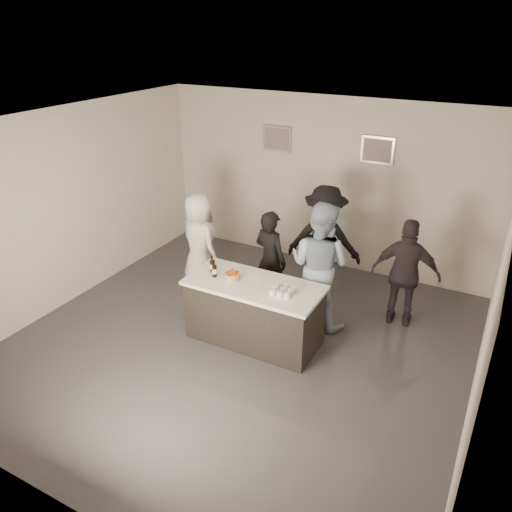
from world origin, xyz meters
The scene contains 19 objects.
floor centered at (0.00, 0.00, 0.00)m, with size 6.00×6.00×0.00m, color #3D3D42.
ceiling centered at (0.00, 0.00, 3.00)m, with size 6.00×6.00×0.00m, color white.
wall_back centered at (0.00, 3.00, 1.50)m, with size 6.00×0.04×3.00m, color beige.
wall_front centered at (0.00, -3.00, 1.50)m, with size 6.00×0.04×3.00m, color beige.
wall_left centered at (-3.00, 0.00, 1.50)m, with size 0.04×6.00×3.00m, color beige.
wall_right centered at (3.00, 0.00, 1.50)m, with size 0.04×6.00×3.00m, color beige.
picture_left centered at (-0.90, 2.97, 2.20)m, with size 0.54×0.04×0.44m, color #B2B2B7.
picture_right centered at (0.90, 2.97, 2.20)m, with size 0.54×0.04×0.44m, color #B2B2B7.
bar_counter centered at (0.14, 0.19, 0.45)m, with size 1.86×0.86×0.90m, color white.
cake centered at (-0.19, 0.16, 0.94)m, with size 0.22×0.22×0.08m, color orange.
beer_bottle_a centered at (-0.55, 0.22, 1.03)m, with size 0.07×0.07×0.26m, color black.
beer_bottle_b centered at (-0.44, 0.11, 1.03)m, with size 0.07×0.07×0.26m, color black.
tumbler_cluster centered at (0.59, 0.15, 0.94)m, with size 0.30×0.30×0.08m, color gold.
candles centered at (-0.16, -0.07, 0.90)m, with size 0.24×0.08×0.01m, color pink.
person_main_black centered at (-0.10, 1.15, 0.79)m, with size 0.58×0.38×1.58m, color black.
person_main_blue centered at (0.73, 1.04, 0.95)m, with size 0.92×0.72×1.89m, color #9DAFCD.
person_guest_left centered at (-1.37, 1.10, 0.82)m, with size 0.80×0.52×1.64m, color white.
person_guest_right centered at (1.84, 1.60, 0.82)m, with size 0.96×0.40×1.65m, color #2B262D.
person_guest_back centered at (0.46, 1.93, 0.91)m, with size 1.18×0.68×1.83m, color black.
Camera 1 is at (2.93, -4.98, 4.14)m, focal length 35.00 mm.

